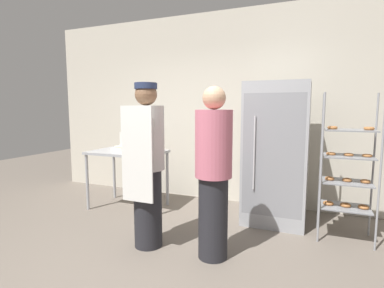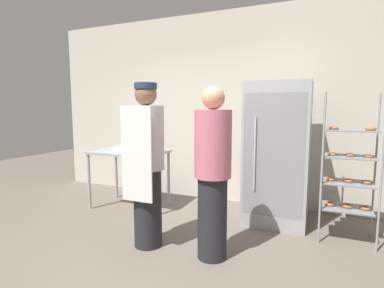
% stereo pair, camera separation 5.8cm
% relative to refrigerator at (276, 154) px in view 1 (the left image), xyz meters
% --- Properties ---
extents(ground_plane, '(14.00, 14.00, 0.00)m').
position_rel_refrigerator_xyz_m(ground_plane, '(-0.91, -1.55, -0.91)').
color(ground_plane, '#6B6056').
extents(back_wall, '(6.40, 0.12, 3.00)m').
position_rel_refrigerator_xyz_m(back_wall, '(-0.91, 0.72, 0.59)').
color(back_wall, beige).
rests_on(back_wall, ground_plane).
extents(refrigerator, '(0.79, 0.68, 1.82)m').
position_rel_refrigerator_xyz_m(refrigerator, '(0.00, 0.00, 0.00)').
color(refrigerator, '#9EA0A5').
rests_on(refrigerator, ground_plane).
extents(baking_rack, '(0.58, 0.43, 1.67)m').
position_rel_refrigerator_xyz_m(baking_rack, '(0.82, -0.22, -0.11)').
color(baking_rack, '#93969B').
rests_on(baking_rack, ground_plane).
extents(prep_counter, '(1.08, 0.72, 0.86)m').
position_rel_refrigerator_xyz_m(prep_counter, '(-2.12, -0.23, -0.15)').
color(prep_counter, '#9EA0A5').
rests_on(prep_counter, ground_plane).
extents(donut_box, '(0.24, 0.23, 0.27)m').
position_rel_refrigerator_xyz_m(donut_box, '(-2.21, -0.23, -0.00)').
color(donut_box, silver).
rests_on(donut_box, prep_counter).
extents(blender_pitcher, '(0.14, 0.14, 0.28)m').
position_rel_refrigerator_xyz_m(blender_pitcher, '(-1.70, -0.20, 0.08)').
color(blender_pitcher, '#99999E').
rests_on(blender_pitcher, prep_counter).
extents(person_baker, '(0.37, 0.39, 1.76)m').
position_rel_refrigerator_xyz_m(person_baker, '(-1.18, -1.24, 0.00)').
color(person_baker, '#232328').
rests_on(person_baker, ground_plane).
extents(person_customer, '(0.36, 0.36, 1.71)m').
position_rel_refrigerator_xyz_m(person_customer, '(-0.45, -1.21, -0.04)').
color(person_customer, '#232328').
rests_on(person_customer, ground_plane).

